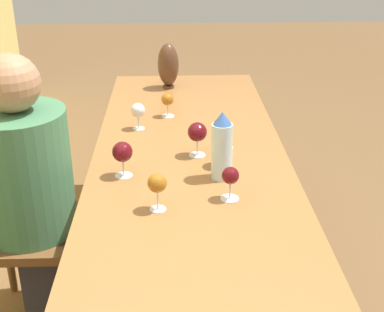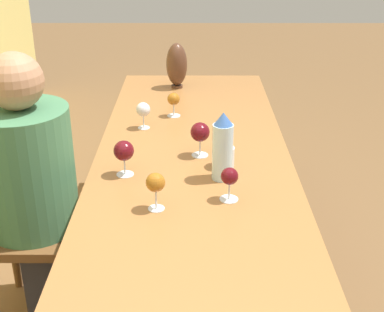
{
  "view_description": "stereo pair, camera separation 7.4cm",
  "coord_description": "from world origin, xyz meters",
  "px_view_note": "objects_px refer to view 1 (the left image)",
  "views": [
    {
      "loc": [
        -1.71,
        0.07,
        1.71
      ],
      "look_at": [
        0.15,
        0.0,
        0.84
      ],
      "focal_mm": 50.0,
      "sensor_mm": 36.0,
      "label": 1
    },
    {
      "loc": [
        -1.71,
        -0.0,
        1.71
      ],
      "look_at": [
        0.15,
        0.0,
        0.84
      ],
      "focal_mm": 50.0,
      "sensor_mm": 36.0,
      "label": 2
    }
  ],
  "objects_px": {
    "person_far": "(31,192)",
    "water_tumbler": "(222,157)",
    "wine_glass_3": "(138,111)",
    "chair_far": "(15,223)",
    "wine_glass_2": "(197,133)",
    "wine_glass_0": "(122,153)",
    "vase": "(168,65)",
    "wine_glass_1": "(168,100)",
    "wine_glass_7": "(157,184)",
    "wine_glass_4": "(230,177)",
    "water_bottle": "(222,147)"
  },
  "relations": [
    {
      "from": "wine_glass_3",
      "to": "chair_far",
      "type": "relative_size",
      "value": 0.14
    },
    {
      "from": "wine_glass_0",
      "to": "person_far",
      "type": "bearing_deg",
      "value": 83.66
    },
    {
      "from": "wine_glass_4",
      "to": "water_tumbler",
      "type": "bearing_deg",
      "value": 0.7
    },
    {
      "from": "person_far",
      "to": "chair_far",
      "type": "bearing_deg",
      "value": 90.0
    },
    {
      "from": "water_bottle",
      "to": "water_tumbler",
      "type": "height_order",
      "value": "water_bottle"
    },
    {
      "from": "wine_glass_2",
      "to": "wine_glass_0",
      "type": "bearing_deg",
      "value": 121.26
    },
    {
      "from": "chair_far",
      "to": "person_far",
      "type": "height_order",
      "value": "person_far"
    },
    {
      "from": "water_bottle",
      "to": "wine_glass_2",
      "type": "bearing_deg",
      "value": 21.65
    },
    {
      "from": "wine_glass_1",
      "to": "wine_glass_7",
      "type": "distance_m",
      "value": 0.92
    },
    {
      "from": "wine_glass_2",
      "to": "wine_glass_3",
      "type": "relative_size",
      "value": 1.16
    },
    {
      "from": "vase",
      "to": "wine_glass_1",
      "type": "xyz_separation_m",
      "value": [
        -0.47,
        0.0,
        -0.05
      ]
    },
    {
      "from": "wine_glass_4",
      "to": "vase",
      "type": "bearing_deg",
      "value": 9.62
    },
    {
      "from": "wine_glass_2",
      "to": "wine_glass_4",
      "type": "relative_size",
      "value": 1.17
    },
    {
      "from": "water_bottle",
      "to": "wine_glass_7",
      "type": "bearing_deg",
      "value": 134.13
    },
    {
      "from": "chair_far",
      "to": "wine_glass_2",
      "type": "bearing_deg",
      "value": -79.75
    },
    {
      "from": "vase",
      "to": "wine_glass_2",
      "type": "height_order",
      "value": "vase"
    },
    {
      "from": "wine_glass_3",
      "to": "wine_glass_4",
      "type": "relative_size",
      "value": 1.01
    },
    {
      "from": "wine_glass_4",
      "to": "chair_far",
      "type": "xyz_separation_m",
      "value": [
        0.24,
        0.87,
        -0.33
      ]
    },
    {
      "from": "vase",
      "to": "wine_glass_4",
      "type": "height_order",
      "value": "vase"
    },
    {
      "from": "wine_glass_7",
      "to": "person_far",
      "type": "relative_size",
      "value": 0.11
    },
    {
      "from": "wine_glass_2",
      "to": "water_tumbler",
      "type": "bearing_deg",
      "value": -137.77
    },
    {
      "from": "person_far",
      "to": "water_tumbler",
      "type": "bearing_deg",
      "value": -87.69
    },
    {
      "from": "vase",
      "to": "person_far",
      "type": "height_order",
      "value": "person_far"
    },
    {
      "from": "vase",
      "to": "chair_far",
      "type": "distance_m",
      "value": 1.32
    },
    {
      "from": "water_tumbler",
      "to": "wine_glass_0",
      "type": "bearing_deg",
      "value": 100.62
    },
    {
      "from": "water_tumbler",
      "to": "chair_far",
      "type": "xyz_separation_m",
      "value": [
        -0.03,
        0.87,
        -0.28
      ]
    },
    {
      "from": "wine_glass_4",
      "to": "wine_glass_7",
      "type": "relative_size",
      "value": 0.91
    },
    {
      "from": "wine_glass_4",
      "to": "person_far",
      "type": "distance_m",
      "value": 0.84
    },
    {
      "from": "water_bottle",
      "to": "wine_glass_1",
      "type": "xyz_separation_m",
      "value": [
        0.69,
        0.21,
        -0.05
      ]
    },
    {
      "from": "wine_glass_7",
      "to": "wine_glass_3",
      "type": "bearing_deg",
      "value": 8.04
    },
    {
      "from": "water_tumbler",
      "to": "person_far",
      "type": "distance_m",
      "value": 0.8
    },
    {
      "from": "wine_glass_2",
      "to": "chair_far",
      "type": "bearing_deg",
      "value": 100.25
    },
    {
      "from": "person_far",
      "to": "wine_glass_0",
      "type": "bearing_deg",
      "value": -96.34
    },
    {
      "from": "wine_glass_4",
      "to": "wine_glass_0",
      "type": "bearing_deg",
      "value": 63.72
    },
    {
      "from": "wine_glass_7",
      "to": "wine_glass_4",
      "type": "bearing_deg",
      "value": -75.54
    },
    {
      "from": "chair_far",
      "to": "wine_glass_3",
      "type": "bearing_deg",
      "value": -48.15
    },
    {
      "from": "person_far",
      "to": "wine_glass_4",
      "type": "bearing_deg",
      "value": -107.02
    },
    {
      "from": "wine_glass_7",
      "to": "chair_far",
      "type": "distance_m",
      "value": 0.76
    },
    {
      "from": "wine_glass_3",
      "to": "wine_glass_4",
      "type": "bearing_deg",
      "value": -152.01
    },
    {
      "from": "water_tumbler",
      "to": "wine_glass_2",
      "type": "height_order",
      "value": "wine_glass_2"
    },
    {
      "from": "water_bottle",
      "to": "vase",
      "type": "xyz_separation_m",
      "value": [
        1.16,
        0.21,
        0.0
      ]
    },
    {
      "from": "wine_glass_1",
      "to": "wine_glass_3",
      "type": "xyz_separation_m",
      "value": [
        -0.16,
        0.14,
        0.01
      ]
    },
    {
      "from": "person_far",
      "to": "wine_glass_1",
      "type": "bearing_deg",
      "value": -42.3
    },
    {
      "from": "water_bottle",
      "to": "vase",
      "type": "relative_size",
      "value": 1.05
    },
    {
      "from": "wine_glass_4",
      "to": "wine_glass_1",
      "type": "bearing_deg",
      "value": 14.95
    },
    {
      "from": "water_tumbler",
      "to": "wine_glass_0",
      "type": "height_order",
      "value": "wine_glass_0"
    },
    {
      "from": "vase",
      "to": "person_far",
      "type": "bearing_deg",
      "value": 152.67
    },
    {
      "from": "water_tumbler",
      "to": "chair_far",
      "type": "height_order",
      "value": "chair_far"
    },
    {
      "from": "water_bottle",
      "to": "wine_glass_0",
      "type": "relative_size",
      "value": 1.89
    },
    {
      "from": "water_tumbler",
      "to": "wine_glass_4",
      "type": "bearing_deg",
      "value": -179.3
    }
  ]
}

